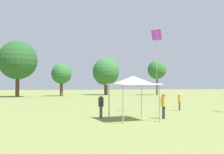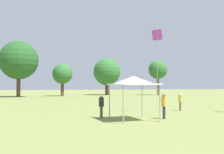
# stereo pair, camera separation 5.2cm
# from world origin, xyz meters

# --- Properties ---
(person_standing_3) EXTENTS (0.39, 0.39, 1.69)m
(person_standing_3) POSITION_xyz_m (5.21, 11.82, 1.01)
(person_standing_3) COLOR #282D42
(person_standing_3) RESTS_ON ground
(person_standing_4) EXTENTS (0.32, 0.32, 1.55)m
(person_standing_4) POSITION_xyz_m (9.42, 16.64, 0.94)
(person_standing_4) COLOR brown
(person_standing_4) RESTS_ON ground
(person_standing_5) EXTENTS (0.40, 0.40, 1.61)m
(person_standing_5) POSITION_xyz_m (1.28, 13.43, 0.96)
(person_standing_5) COLOR brown
(person_standing_5) RESTS_ON ground
(canopy_tent) EXTENTS (2.86, 2.86, 2.84)m
(canopy_tent) POSITION_xyz_m (2.98, 11.72, 2.54)
(canopy_tent) COLOR white
(canopy_tent) RESTS_ON ground
(kite_3) EXTENTS (0.78, 0.86, 6.99)m
(kite_3) POSITION_xyz_m (6.85, 16.02, 6.38)
(kite_3) COLOR #B738C6
(kite_3) RESTS_ON ground
(distant_tree_0) EXTENTS (7.74, 7.74, 11.28)m
(distant_tree_0) POSITION_xyz_m (-5.89, 51.58, 7.38)
(distant_tree_0) COLOR #473323
(distant_tree_0) RESTS_ON ground
(distant_tree_1) EXTENTS (6.73, 6.73, 9.17)m
(distant_tree_1) POSITION_xyz_m (14.62, 58.90, 5.77)
(distant_tree_1) COLOR brown
(distant_tree_1) RESTS_ON ground
(distant_tree_2) EXTENTS (4.57, 4.57, 8.51)m
(distant_tree_2) POSITION_xyz_m (26.21, 53.92, 6.17)
(distant_tree_2) COLOR brown
(distant_tree_2) RESTS_ON ground
(distant_tree_3) EXTENTS (4.44, 4.44, 7.14)m
(distant_tree_3) POSITION_xyz_m (3.10, 54.19, 4.86)
(distant_tree_3) COLOR brown
(distant_tree_3) RESTS_ON ground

